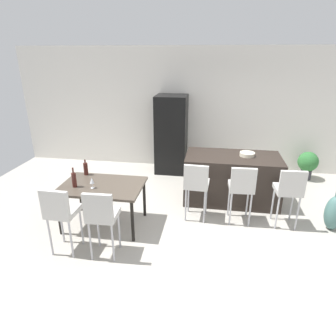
{
  "coord_description": "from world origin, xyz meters",
  "views": [
    {
      "loc": [
        -0.07,
        -4.47,
        2.74
      ],
      "look_at": [
        -0.82,
        0.25,
        0.85
      ],
      "focal_mm": 31.24,
      "sensor_mm": 36.0,
      "label": 1
    }
  ],
  "objects": [
    {
      "name": "potted_plant",
      "position": [
        2.1,
        2.21,
        0.39
      ],
      "size": [
        0.45,
        0.45,
        0.65
      ],
      "color": "#38383D",
      "rests_on": "ground_plane"
    },
    {
      "name": "ground_plane",
      "position": [
        0.0,
        0.0,
        0.0
      ],
      "size": [
        10.0,
        10.0,
        0.0
      ],
      "primitive_type": "plane",
      "color": "#ADA89E"
    },
    {
      "name": "wine_glass_left",
      "position": [
        -1.91,
        -0.52,
        0.86
      ],
      "size": [
        0.07,
        0.07,
        0.17
      ],
      "color": "silver",
      "rests_on": "dining_table"
    },
    {
      "name": "bar_chair_right",
      "position": [
        1.19,
        0.03,
        0.7
      ],
      "size": [
        0.42,
        0.42,
        1.05
      ],
      "color": "beige",
      "rests_on": "ground_plane"
    },
    {
      "name": "kitchen_island",
      "position": [
        0.33,
        0.87,
        0.46
      ],
      "size": [
        1.78,
        0.92,
        0.92
      ],
      "primitive_type": "cube",
      "color": "black",
      "rests_on": "ground_plane"
    },
    {
      "name": "wine_bottle_near",
      "position": [
        -2.24,
        -0.02,
        0.85
      ],
      "size": [
        0.08,
        0.08,
        0.28
      ],
      "color": "#471E19",
      "rests_on": "dining_table"
    },
    {
      "name": "bar_chair_left",
      "position": [
        -0.3,
        0.03,
        0.7
      ],
      "size": [
        0.42,
        0.42,
        1.05
      ],
      "color": "beige",
      "rests_on": "ground_plane"
    },
    {
      "name": "back_wall",
      "position": [
        0.0,
        2.66,
        1.45
      ],
      "size": [
        10.0,
        0.12,
        2.9
      ],
      "primitive_type": "cube",
      "color": "silver",
      "rests_on": "ground_plane"
    },
    {
      "name": "fruit_bowl",
      "position": [
        0.58,
        0.92,
        0.96
      ],
      "size": [
        0.28,
        0.28,
        0.07
      ],
      "primitive_type": "cylinder",
      "color": "beige",
      "rests_on": "kitchen_island"
    },
    {
      "name": "dining_table",
      "position": [
        -1.81,
        -0.38,
        0.67
      ],
      "size": [
        1.32,
        0.9,
        0.74
      ],
      "color": "#4C4238",
      "rests_on": "ground_plane"
    },
    {
      "name": "wine_bottle_middle",
      "position": [
        -2.21,
        -0.52,
        0.87
      ],
      "size": [
        0.07,
        0.07,
        0.33
      ],
      "color": "#471E19",
      "rests_on": "dining_table"
    },
    {
      "name": "floor_vase",
      "position": [
        1.95,
        0.07,
        0.31
      ],
      "size": [
        0.29,
        0.29,
        0.81
      ],
      "color": "#47706B",
      "rests_on": "ground_plane"
    },
    {
      "name": "dining_chair_far",
      "position": [
        -1.51,
        -1.19,
        0.7
      ],
      "size": [
        0.42,
        0.42,
        1.05
      ],
      "color": "beige",
      "rests_on": "ground_plane"
    },
    {
      "name": "refrigerator",
      "position": [
        -1.06,
        2.22,
        0.92
      ],
      "size": [
        0.72,
        0.68,
        1.84
      ],
      "primitive_type": "cube",
      "color": "black",
      "rests_on": "ground_plane"
    },
    {
      "name": "bar_chair_middle",
      "position": [
        0.44,
        0.03,
        0.7
      ],
      "size": [
        0.42,
        0.42,
        1.05
      ],
      "color": "beige",
      "rests_on": "ground_plane"
    },
    {
      "name": "dining_chair_near",
      "position": [
        -2.11,
        -1.19,
        0.7
      ],
      "size": [
        0.41,
        0.41,
        1.05
      ],
      "color": "beige",
      "rests_on": "ground_plane"
    }
  ]
}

